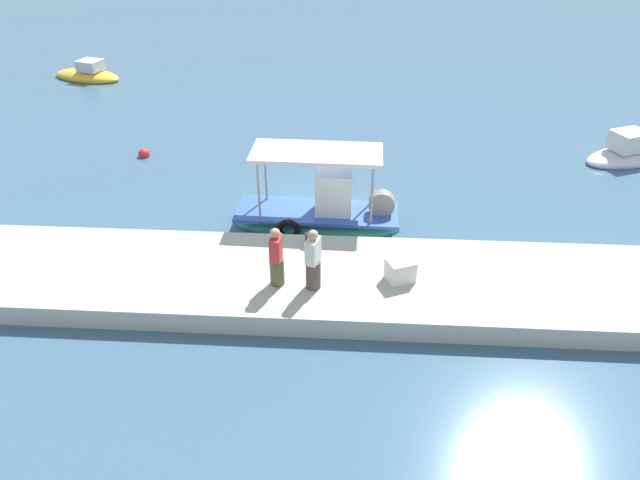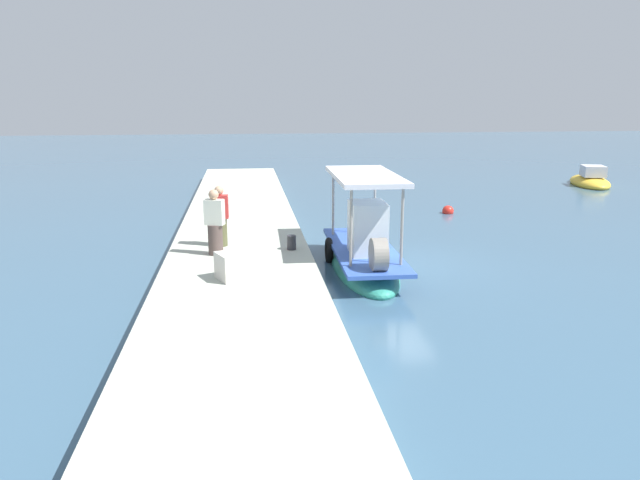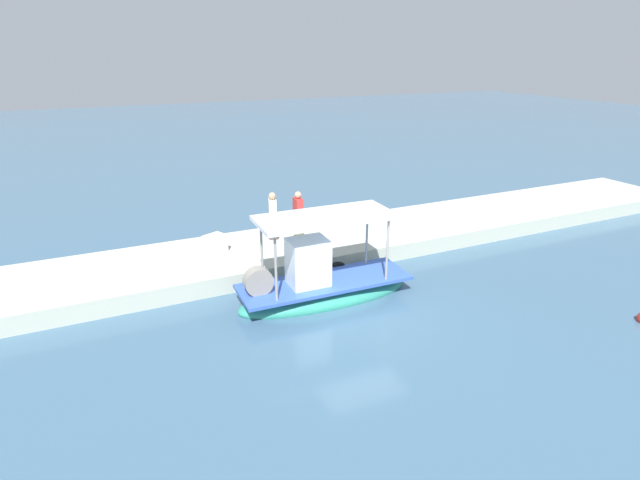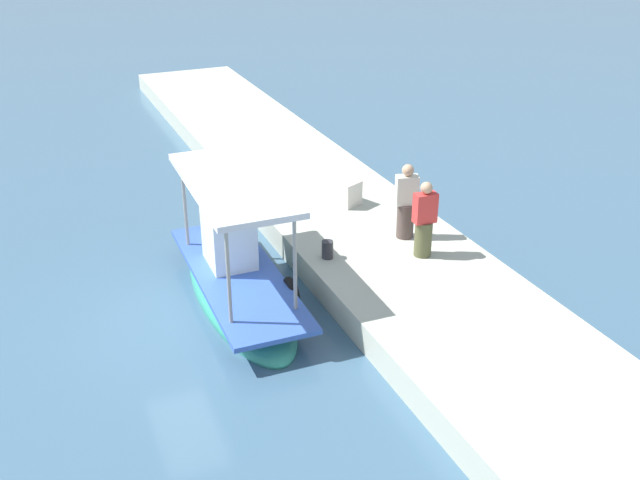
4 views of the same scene
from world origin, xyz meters
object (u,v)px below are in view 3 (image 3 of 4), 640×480
fisherman_by_crate (298,216)px  cargo_crate (215,244)px  main_fishing_boat (321,284)px  mooring_bollard (302,251)px  fisherman_near_bollard (273,218)px

fisherman_by_crate → cargo_crate: (3.12, 0.33, -0.44)m
main_fishing_boat → cargo_crate: main_fishing_boat is taller
main_fishing_boat → mooring_bollard: bearing=-95.7°
fisherman_near_bollard → mooring_bollard: size_ratio=4.42×
mooring_bollard → fisherman_by_crate: bearing=-109.8°
main_fishing_boat → fisherman_by_crate: (-0.86, -3.79, 0.86)m
fisherman_by_crate → main_fishing_boat: bearing=77.1°
main_fishing_boat → fisherman_by_crate: size_ratio=3.23×
fisherman_near_bollard → fisherman_by_crate: size_ratio=1.03×
fisherman_near_bollard → fisherman_by_crate: fisherman_near_bollard is taller
main_fishing_boat → fisherman_by_crate: 3.98m
main_fishing_boat → mooring_bollard: size_ratio=13.90×
fisherman_near_bollard → main_fishing_boat: bearing=90.8°
main_fishing_boat → cargo_crate: (2.25, -3.46, 0.42)m
fisherman_by_crate → fisherman_near_bollard: bearing=-5.8°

